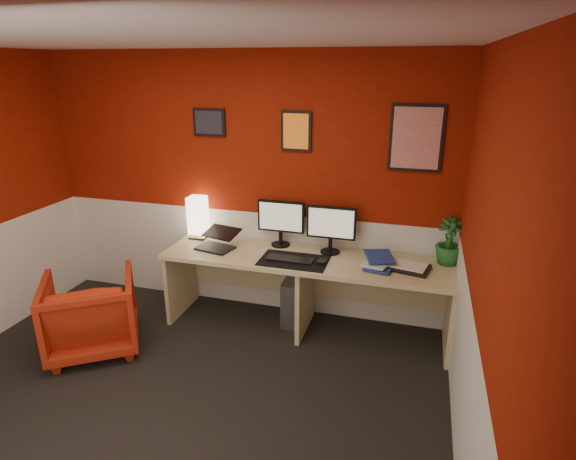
# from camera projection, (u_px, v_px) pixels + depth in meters

# --- Properties ---
(ground) EXTENTS (4.00, 3.50, 0.01)m
(ground) POSITION_uv_depth(u_px,v_px,m) (161.00, 415.00, 3.35)
(ground) COLOR black
(ground) RESTS_ON ground
(ceiling) EXTENTS (4.00, 3.50, 0.01)m
(ceiling) POSITION_uv_depth(u_px,v_px,m) (119.00, 37.00, 2.52)
(ceiling) COLOR white
(ceiling) RESTS_ON ground
(wall_back) EXTENTS (4.00, 0.01, 2.50)m
(wall_back) POSITION_uv_depth(u_px,v_px,m) (244.00, 187.00, 4.52)
(wall_back) COLOR maroon
(wall_back) RESTS_ON ground
(wall_right) EXTENTS (0.01, 3.50, 2.50)m
(wall_right) POSITION_uv_depth(u_px,v_px,m) (484.00, 293.00, 2.42)
(wall_right) COLOR maroon
(wall_right) RESTS_ON ground
(wainscot_back) EXTENTS (4.00, 0.01, 1.00)m
(wainscot_back) POSITION_uv_depth(u_px,v_px,m) (246.00, 259.00, 4.77)
(wainscot_back) COLOR silver
(wainscot_back) RESTS_ON ground
(wainscot_right) EXTENTS (0.01, 3.50, 1.00)m
(wainscot_right) POSITION_uv_depth(u_px,v_px,m) (465.00, 412.00, 2.67)
(wainscot_right) COLOR silver
(wainscot_right) RESTS_ON ground
(desk) EXTENTS (2.60, 0.65, 0.73)m
(desk) POSITION_uv_depth(u_px,v_px,m) (305.00, 294.00, 4.32)
(desk) COLOR #D1BE86
(desk) RESTS_ON ground
(shoji_lamp) EXTENTS (0.16, 0.16, 0.40)m
(shoji_lamp) POSITION_uv_depth(u_px,v_px,m) (198.00, 218.00, 4.62)
(shoji_lamp) COLOR #FFE5B2
(shoji_lamp) RESTS_ON desk
(laptop) EXTENTS (0.37, 0.30, 0.22)m
(laptop) POSITION_uv_depth(u_px,v_px,m) (215.00, 238.00, 4.36)
(laptop) COLOR black
(laptop) RESTS_ON desk
(monitor_left) EXTENTS (0.45, 0.06, 0.58)m
(monitor_left) POSITION_uv_depth(u_px,v_px,m) (281.00, 216.00, 4.39)
(monitor_left) COLOR black
(monitor_left) RESTS_ON desk
(monitor_right) EXTENTS (0.45, 0.06, 0.58)m
(monitor_right) POSITION_uv_depth(u_px,v_px,m) (331.00, 223.00, 4.22)
(monitor_right) COLOR black
(monitor_right) RESTS_ON desk
(desk_mat) EXTENTS (0.60, 0.38, 0.01)m
(desk_mat) POSITION_uv_depth(u_px,v_px,m) (294.00, 261.00, 4.13)
(desk_mat) COLOR black
(desk_mat) RESTS_ON desk
(keyboard) EXTENTS (0.42, 0.15, 0.02)m
(keyboard) POSITION_uv_depth(u_px,v_px,m) (290.00, 259.00, 4.13)
(keyboard) COLOR black
(keyboard) RESTS_ON desk_mat
(mouse) EXTENTS (0.08, 0.11, 0.03)m
(mouse) POSITION_uv_depth(u_px,v_px,m) (322.00, 262.00, 4.06)
(mouse) COLOR black
(mouse) RESTS_ON desk_mat
(book_bottom) EXTENTS (0.27, 0.33, 0.03)m
(book_bottom) POSITION_uv_depth(u_px,v_px,m) (367.00, 264.00, 4.03)
(book_bottom) COLOR navy
(book_bottom) RESTS_ON desk
(book_middle) EXTENTS (0.28, 0.33, 0.02)m
(book_middle) POSITION_uv_depth(u_px,v_px,m) (366.00, 260.00, 4.05)
(book_middle) COLOR silver
(book_middle) RESTS_ON book_bottom
(book_top) EXTENTS (0.31, 0.36, 0.03)m
(book_top) POSITION_uv_depth(u_px,v_px,m) (366.00, 257.00, 4.04)
(book_top) COLOR navy
(book_top) RESTS_ON book_middle
(zen_tray) EXTENTS (0.40, 0.32, 0.03)m
(zen_tray) POSITION_uv_depth(u_px,v_px,m) (408.00, 267.00, 3.96)
(zen_tray) COLOR black
(zen_tray) RESTS_ON desk
(potted_plant) EXTENTS (0.25, 0.25, 0.41)m
(potted_plant) POSITION_uv_depth(u_px,v_px,m) (449.00, 242.00, 4.01)
(potted_plant) COLOR #19591E
(potted_plant) RESTS_ON desk
(pc_tower) EXTENTS (0.21, 0.46, 0.45)m
(pc_tower) POSITION_uv_depth(u_px,v_px,m) (296.00, 298.00, 4.54)
(pc_tower) COLOR #99999E
(pc_tower) RESTS_ON ground
(armchair) EXTENTS (1.02, 1.03, 0.68)m
(armchair) POSITION_uv_depth(u_px,v_px,m) (91.00, 313.00, 4.04)
(armchair) COLOR #A32A15
(armchair) RESTS_ON ground
(art_left) EXTENTS (0.32, 0.02, 0.26)m
(art_left) POSITION_uv_depth(u_px,v_px,m) (209.00, 122.00, 4.39)
(art_left) COLOR black
(art_left) RESTS_ON wall_back
(art_center) EXTENTS (0.28, 0.02, 0.36)m
(art_center) POSITION_uv_depth(u_px,v_px,m) (296.00, 131.00, 4.19)
(art_center) COLOR orange
(art_center) RESTS_ON wall_back
(art_right) EXTENTS (0.44, 0.02, 0.56)m
(art_right) POSITION_uv_depth(u_px,v_px,m) (416.00, 138.00, 3.92)
(art_right) COLOR red
(art_right) RESTS_ON wall_back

